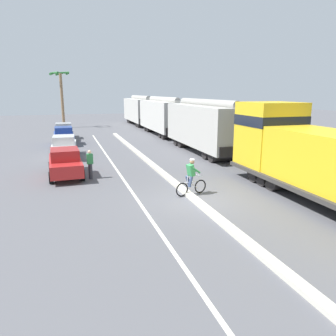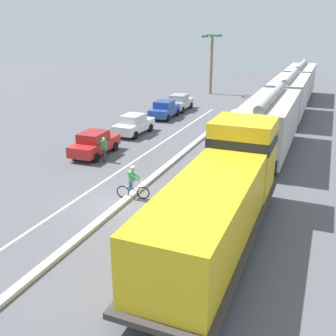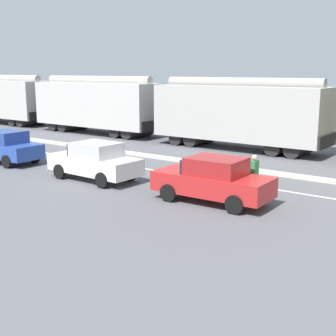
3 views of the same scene
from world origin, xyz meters
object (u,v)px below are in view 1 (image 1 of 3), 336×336
object	(u,v)px
locomotive	(315,159)
hopper_car_trailing	(140,110)
parked_car_white	(64,147)
hopper_car_middle	(163,116)
parked_car_red	(65,163)
parked_car_silver	(64,131)
parked_car_blue	(64,136)
hopper_car_lead	(205,126)
cyclist	(191,178)
pedestrian_by_cars	(90,164)
palm_tree_near	(61,87)

from	to	relation	value
locomotive	hopper_car_trailing	distance (m)	35.36
parked_car_white	hopper_car_middle	bearing A→B (deg)	44.50
parked_car_red	parked_car_silver	world-z (taller)	same
hopper_car_middle	parked_car_blue	bearing A→B (deg)	-158.96
hopper_car_middle	hopper_car_lead	bearing A→B (deg)	-90.00
parked_car_red	cyclist	world-z (taller)	cyclist
cyclist	pedestrian_by_cars	xyz separation A→B (m)	(-4.27, 4.40, 0.03)
hopper_car_middle	pedestrian_by_cars	xyz separation A→B (m)	(-9.38, -17.28, -1.23)
hopper_car_lead	hopper_car_middle	size ratio (longest dim) A/B	1.00
parked_car_white	parked_car_silver	bearing A→B (deg)	89.97
hopper_car_trailing	parked_car_red	world-z (taller)	hopper_car_trailing
hopper_car_trailing	palm_tree_near	size ratio (longest dim) A/B	1.43
parked_car_white	parked_car_blue	bearing A→B (deg)	90.11
locomotive	hopper_car_middle	xyz separation A→B (m)	(-0.00, 23.76, 0.28)
parked_car_white	cyclist	size ratio (longest dim) A/B	2.48
hopper_car_lead	hopper_car_trailing	distance (m)	23.20
hopper_car_lead	hopper_car_trailing	xyz separation A→B (m)	(0.00, 23.20, 0.00)
parked_car_red	hopper_car_middle	bearing A→B (deg)	56.83
parked_car_white	palm_tree_near	distance (m)	21.88
parked_car_blue	cyclist	distance (m)	18.43
hopper_car_trailing	parked_car_silver	world-z (taller)	hopper_car_trailing
pedestrian_by_cars	parked_car_silver	bearing A→B (deg)	94.47
hopper_car_lead	parked_car_white	size ratio (longest dim) A/B	2.50
locomotive	parked_car_red	size ratio (longest dim) A/B	2.73
parked_car_blue	cyclist	world-z (taller)	cyclist
hopper_car_middle	locomotive	bearing A→B (deg)	-90.00
hopper_car_middle	palm_tree_near	size ratio (longest dim) A/B	1.43
hopper_car_lead	parked_car_white	world-z (taller)	hopper_car_lead
parked_car_silver	parked_car_red	bearing A→B (deg)	-89.92
hopper_car_lead	parked_car_blue	xyz separation A→B (m)	(-10.73, 7.47, -1.26)
hopper_car_trailing	hopper_car_lead	bearing A→B (deg)	-90.00
parked_car_white	pedestrian_by_cars	distance (m)	6.88
hopper_car_middle	hopper_car_trailing	world-z (taller)	same
hopper_car_trailing	parked_car_red	distance (m)	29.95
parked_car_red	pedestrian_by_cars	size ratio (longest dim) A/B	2.63
parked_car_white	palm_tree_near	xyz separation A→B (m)	(0.02, 21.41, 4.50)
hopper_car_trailing	parked_car_white	xyz separation A→B (m)	(-10.72, -22.13, -1.26)
cyclist	palm_tree_near	bearing A→B (deg)	99.73
locomotive	parked_car_white	size ratio (longest dim) A/B	2.73
parked_car_blue	parked_car_red	bearing A→B (deg)	-89.81
locomotive	hopper_car_lead	bearing A→B (deg)	90.00
cyclist	palm_tree_near	size ratio (longest dim) A/B	0.23
parked_car_blue	palm_tree_near	bearing A→B (deg)	89.88
parked_car_blue	parked_car_silver	xyz separation A→B (m)	(0.02, 3.90, 0.00)
parked_car_white	parked_car_blue	xyz separation A→B (m)	(-0.01, 6.40, 0.00)
hopper_car_middle	pedestrian_by_cars	size ratio (longest dim) A/B	6.54
parked_car_silver	pedestrian_by_cars	xyz separation A→B (m)	(1.33, -17.05, 0.03)
parked_car_white	parked_car_red	bearing A→B (deg)	-89.73
parked_car_blue	parked_car_silver	bearing A→B (deg)	89.73
hopper_car_trailing	parked_car_white	bearing A→B (deg)	-115.84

